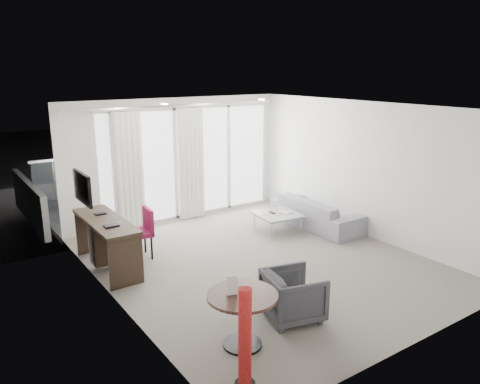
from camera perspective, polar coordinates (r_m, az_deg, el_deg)
floor at (r=8.04m, az=2.44°, el=-8.51°), size 5.00×6.00×0.00m
ceiling at (r=7.41m, az=2.67°, el=10.29°), size 5.00×6.00×0.00m
wall_left at (r=6.49m, az=-15.43°, el=-2.62°), size 0.00×6.00×2.60m
wall_right at (r=9.30m, az=14.98°, el=2.64°), size 0.00×6.00×2.60m
wall_front at (r=5.63m, az=21.29°, el=-5.80°), size 5.00×0.00×2.60m
window_panel at (r=10.26m, az=-6.17°, el=3.61°), size 4.00×0.02×2.38m
window_frame at (r=10.25m, az=-6.13°, el=3.59°), size 4.10×0.06×2.44m
curtain_left at (r=9.53m, az=-13.39°, el=2.41°), size 0.60×0.20×2.38m
curtain_right at (r=10.10m, az=-5.97°, el=3.42°), size 0.60×0.20×2.38m
curtain_track at (r=9.81m, az=-7.47°, el=10.43°), size 4.80×0.04×0.04m
downlight_a at (r=8.31m, az=-9.21°, el=10.55°), size 0.12×0.12×0.02m
downlight_b at (r=9.40m, az=2.64°, el=11.20°), size 0.12×0.12×0.02m
desk at (r=7.96m, az=-15.90°, el=-6.13°), size 0.55×1.77×0.83m
tv at (r=7.83m, az=-18.67°, el=0.48°), size 0.05×0.80×0.50m
desk_chair at (r=8.23m, az=-12.38°, el=-5.02°), size 0.52×0.49×0.88m
round_table at (r=5.67m, az=0.30°, el=-15.35°), size 0.87×0.87×0.67m
menu_card at (r=5.48m, az=-0.98°, el=-11.91°), size 0.13×0.06×0.23m
red_lamp at (r=4.95m, az=0.61°, el=-17.37°), size 0.25×0.25×1.09m
tub_armchair at (r=6.27m, az=6.50°, el=-12.42°), size 0.86×0.85×0.65m
coffee_table at (r=9.44m, az=4.60°, el=-3.72°), size 0.93×0.93×0.37m
remote at (r=9.41m, az=3.96°, el=-2.67°), size 0.06×0.16×0.02m
magazine at (r=9.47m, az=5.42°, el=-2.59°), size 0.26×0.29×0.01m
sofa at (r=9.81m, az=9.28°, el=-2.46°), size 0.81×2.06×0.60m
terrace_slab at (r=11.88m, az=-9.48°, el=-1.21°), size 5.60×3.00×0.12m
rattan_chair_a at (r=11.97m, az=-6.28°, el=1.49°), size 0.71×0.71×0.88m
rattan_chair_b at (r=12.99m, az=-4.71°, el=2.47°), size 0.67×0.67×0.82m
rattan_table at (r=11.65m, az=-4.02°, el=0.13°), size 0.61×0.61×0.47m
balustrade at (r=13.04m, az=-12.30°, el=2.62°), size 5.50×0.06×1.05m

